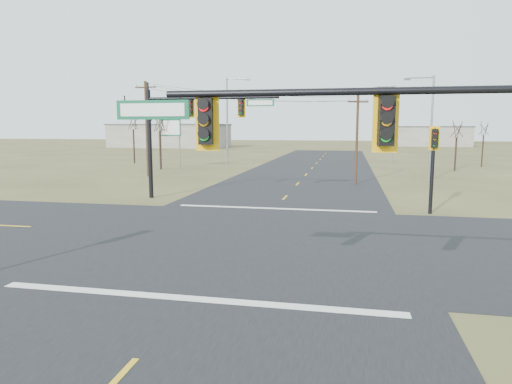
% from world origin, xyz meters
% --- Properties ---
extents(ground, '(320.00, 320.00, 0.00)m').
position_xyz_m(ground, '(0.00, 0.00, 0.00)').
color(ground, olive).
rests_on(ground, ground).
extents(road_ew, '(160.00, 14.00, 0.02)m').
position_xyz_m(road_ew, '(0.00, 0.00, 0.01)').
color(road_ew, black).
rests_on(road_ew, ground).
extents(road_ns, '(14.00, 160.00, 0.02)m').
position_xyz_m(road_ns, '(0.00, 0.00, 0.01)').
color(road_ns, black).
rests_on(road_ns, ground).
extents(stop_bar_near, '(12.00, 0.40, 0.01)m').
position_xyz_m(stop_bar_near, '(0.00, -7.50, 0.03)').
color(stop_bar_near, silver).
rests_on(stop_bar_near, road_ns).
extents(stop_bar_far, '(12.00, 0.40, 0.01)m').
position_xyz_m(stop_bar_far, '(0.00, 7.50, 0.03)').
color(stop_bar_far, silver).
rests_on(stop_bar_far, road_ns).
extents(mast_arm_near, '(10.32, 0.48, 6.24)m').
position_xyz_m(mast_arm_near, '(5.04, -9.22, 4.56)').
color(mast_arm_near, black).
rests_on(mast_arm_near, ground).
extents(mast_arm_far, '(9.17, 0.41, 7.43)m').
position_xyz_m(mast_arm_far, '(-6.33, 10.19, 5.35)').
color(mast_arm_far, black).
rests_on(mast_arm_far, ground).
extents(pedestal_signal_ne, '(0.58, 0.52, 5.00)m').
position_xyz_m(pedestal_signal_ne, '(8.95, 7.63, 3.55)').
color(pedestal_signal_ne, black).
rests_on(pedestal_signal_ne, ground).
extents(utility_pole_near, '(1.76, 0.86, 7.66)m').
position_xyz_m(utility_pole_near, '(4.95, 20.96, 4.05)').
color(utility_pole_near, '#412A1C').
rests_on(utility_pole_near, ground).
extents(utility_pole_far, '(2.31, 0.33, 9.43)m').
position_xyz_m(utility_pole_far, '(-15.57, 23.50, 4.90)').
color(utility_pole_far, '#412A1C').
rests_on(utility_pole_far, ground).
extents(highway_sign, '(3.03, 0.90, 5.86)m').
position_xyz_m(highway_sign, '(-16.47, 31.75, 4.16)').
color(highway_sign, slate).
rests_on(highway_sign, ground).
extents(streetlight_a, '(2.67, 0.40, 9.52)m').
position_xyz_m(streetlight_a, '(11.36, 24.65, 5.34)').
color(streetlight_a, slate).
rests_on(streetlight_a, ground).
extents(streetlight_b, '(2.98, 0.45, 10.63)m').
position_xyz_m(streetlight_b, '(9.94, 46.54, 5.97)').
color(streetlight_b, slate).
rests_on(streetlight_b, ground).
extents(streetlight_c, '(3.09, 0.35, 11.08)m').
position_xyz_m(streetlight_c, '(-10.67, 37.10, 6.22)').
color(streetlight_c, slate).
rests_on(streetlight_c, ground).
extents(bare_tree_a, '(3.18, 3.18, 7.08)m').
position_xyz_m(bare_tree_a, '(-17.39, 30.92, 5.60)').
color(bare_tree_a, black).
rests_on(bare_tree_a, ground).
extents(bare_tree_b, '(3.15, 3.15, 7.17)m').
position_xyz_m(bare_tree_b, '(-24.70, 38.93, 5.73)').
color(bare_tree_b, black).
rests_on(bare_tree_b, ground).
extents(bare_tree_c, '(2.95, 2.95, 6.08)m').
position_xyz_m(bare_tree_c, '(16.17, 35.79, 4.77)').
color(bare_tree_c, black).
rests_on(bare_tree_c, ground).
extents(bare_tree_d, '(2.43, 2.43, 5.96)m').
position_xyz_m(bare_tree_d, '(20.74, 42.40, 4.80)').
color(bare_tree_d, black).
rests_on(bare_tree_d, ground).
extents(warehouse_left, '(28.00, 14.00, 5.50)m').
position_xyz_m(warehouse_left, '(-40.00, 90.00, 2.75)').
color(warehouse_left, '#A69F93').
rests_on(warehouse_left, ground).
extents(warehouse_mid, '(20.00, 12.00, 5.00)m').
position_xyz_m(warehouse_mid, '(25.00, 110.00, 2.50)').
color(warehouse_mid, '#A69F93').
rests_on(warehouse_mid, ground).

